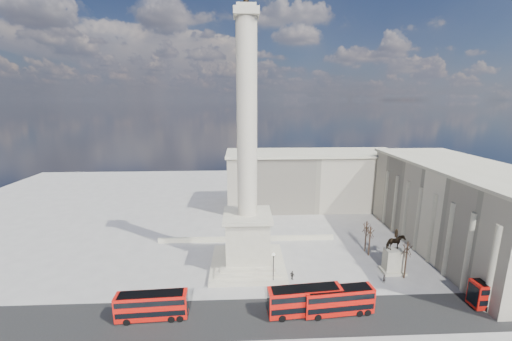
{
  "coord_description": "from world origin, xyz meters",
  "views": [
    {
      "loc": [
        -0.94,
        -50.47,
        31.5
      ],
      "look_at": [
        1.47,
        2.05,
        19.69
      ],
      "focal_mm": 22.0,
      "sensor_mm": 36.0,
      "label": 1
    }
  ],
  "objects_px": {
    "victorian_lamp": "(273,266)",
    "pedestrian_standing": "(357,295)",
    "nelsons_column": "(247,203)",
    "pedestrian_walking": "(384,279)",
    "red_bus_c": "(305,301)",
    "red_bus_d": "(506,293)",
    "red_bus_b": "(339,300)",
    "pedestrian_crossing": "(292,275)",
    "equestrian_statue": "(394,257)",
    "red_bus_a": "(152,306)"
  },
  "relations": [
    {
      "from": "red_bus_b",
      "to": "red_bus_d",
      "type": "xyz_separation_m",
      "value": [
        26.48,
        0.47,
        0.09
      ]
    },
    {
      "from": "red_bus_b",
      "to": "victorian_lamp",
      "type": "distance_m",
      "value": 12.05
    },
    {
      "from": "pedestrian_standing",
      "to": "red_bus_b",
      "type": "bearing_deg",
      "value": 1.59
    },
    {
      "from": "red_bus_c",
      "to": "pedestrian_walking",
      "type": "xyz_separation_m",
      "value": [
        15.64,
        7.57,
        -1.58
      ]
    },
    {
      "from": "equestrian_statue",
      "to": "red_bus_a",
      "type": "bearing_deg",
      "value": -165.13
    },
    {
      "from": "red_bus_a",
      "to": "pedestrian_standing",
      "type": "distance_m",
      "value": 31.73
    },
    {
      "from": "red_bus_b",
      "to": "red_bus_d",
      "type": "height_order",
      "value": "red_bus_d"
    },
    {
      "from": "equestrian_statue",
      "to": "pedestrian_standing",
      "type": "distance_m",
      "value": 12.75
    },
    {
      "from": "red_bus_a",
      "to": "red_bus_d",
      "type": "distance_m",
      "value": 54.08
    },
    {
      "from": "red_bus_d",
      "to": "red_bus_c",
      "type": "bearing_deg",
      "value": 179.03
    },
    {
      "from": "equestrian_statue",
      "to": "pedestrian_walking",
      "type": "xyz_separation_m",
      "value": [
        -3.17,
        -3.47,
        -2.26
      ]
    },
    {
      "from": "pedestrian_walking",
      "to": "victorian_lamp",
      "type": "bearing_deg",
      "value": -170.67
    },
    {
      "from": "nelsons_column",
      "to": "pedestrian_crossing",
      "type": "xyz_separation_m",
      "value": [
        7.88,
        -5.18,
        -12.06
      ]
    },
    {
      "from": "victorian_lamp",
      "to": "pedestrian_walking",
      "type": "bearing_deg",
      "value": -0.62
    },
    {
      "from": "red_bus_c",
      "to": "victorian_lamp",
      "type": "distance_m",
      "value": 8.83
    },
    {
      "from": "red_bus_d",
      "to": "equestrian_statue",
      "type": "relative_size",
      "value": 1.28
    },
    {
      "from": "nelsons_column",
      "to": "pedestrian_crossing",
      "type": "relative_size",
      "value": 29.24
    },
    {
      "from": "nelsons_column",
      "to": "pedestrian_walking",
      "type": "xyz_separation_m",
      "value": [
        23.9,
        -6.98,
        -12.16
      ]
    },
    {
      "from": "pedestrian_crossing",
      "to": "pedestrian_standing",
      "type": "bearing_deg",
      "value": -174.29
    },
    {
      "from": "equestrian_statue",
      "to": "pedestrian_crossing",
      "type": "xyz_separation_m",
      "value": [
        -19.19,
        -1.67,
        -2.16
      ]
    },
    {
      "from": "red_bus_c",
      "to": "pedestrian_crossing",
      "type": "distance_m",
      "value": 9.49
    },
    {
      "from": "red_bus_a",
      "to": "pedestrian_crossing",
      "type": "distance_m",
      "value": 24.04
    },
    {
      "from": "equestrian_statue",
      "to": "pedestrian_walking",
      "type": "height_order",
      "value": "equestrian_statue"
    },
    {
      "from": "pedestrian_walking",
      "to": "pedestrian_crossing",
      "type": "height_order",
      "value": "pedestrian_crossing"
    },
    {
      "from": "nelsons_column",
      "to": "red_bus_d",
      "type": "distance_m",
      "value": 43.57
    },
    {
      "from": "red_bus_b",
      "to": "pedestrian_standing",
      "type": "distance_m",
      "value": 5.22
    },
    {
      "from": "red_bus_d",
      "to": "equestrian_statue",
      "type": "distance_m",
      "value": 16.62
    },
    {
      "from": "pedestrian_standing",
      "to": "nelsons_column",
      "type": "bearing_deg",
      "value": -70.16
    },
    {
      "from": "pedestrian_standing",
      "to": "red_bus_c",
      "type": "bearing_deg",
      "value": -17.84
    },
    {
      "from": "victorian_lamp",
      "to": "pedestrian_walking",
      "type": "height_order",
      "value": "victorian_lamp"
    },
    {
      "from": "equestrian_statue",
      "to": "red_bus_d",
      "type": "bearing_deg",
      "value": -39.73
    },
    {
      "from": "red_bus_b",
      "to": "red_bus_c",
      "type": "distance_m",
      "value": 5.1
    },
    {
      "from": "pedestrian_walking",
      "to": "pedestrian_standing",
      "type": "xyz_separation_m",
      "value": [
        -6.58,
        -4.48,
        0.18
      ]
    },
    {
      "from": "victorian_lamp",
      "to": "pedestrian_crossing",
      "type": "height_order",
      "value": "victorian_lamp"
    },
    {
      "from": "pedestrian_standing",
      "to": "pedestrian_walking",
      "type": "bearing_deg",
      "value": 177.6
    },
    {
      "from": "red_bus_a",
      "to": "red_bus_c",
      "type": "distance_m",
      "value": 22.5
    },
    {
      "from": "pedestrian_walking",
      "to": "equestrian_statue",
      "type": "bearing_deg",
      "value": 57.53
    },
    {
      "from": "victorian_lamp",
      "to": "pedestrian_crossing",
      "type": "distance_m",
      "value": 4.79
    },
    {
      "from": "pedestrian_crossing",
      "to": "red_bus_a",
      "type": "bearing_deg",
      "value": 62.13
    },
    {
      "from": "red_bus_c",
      "to": "red_bus_d",
      "type": "bearing_deg",
      "value": -4.37
    },
    {
      "from": "nelsons_column",
      "to": "pedestrian_standing",
      "type": "distance_m",
      "value": 23.98
    },
    {
      "from": "victorian_lamp",
      "to": "pedestrian_standing",
      "type": "distance_m",
      "value": 14.11
    },
    {
      "from": "red_bus_a",
      "to": "red_bus_b",
      "type": "height_order",
      "value": "red_bus_b"
    },
    {
      "from": "nelsons_column",
      "to": "victorian_lamp",
      "type": "bearing_deg",
      "value": -57.65
    },
    {
      "from": "red_bus_a",
      "to": "pedestrian_walking",
      "type": "xyz_separation_m",
      "value": [
        38.15,
        7.5,
        -1.42
      ]
    },
    {
      "from": "red_bus_d",
      "to": "pedestrian_crossing",
      "type": "height_order",
      "value": "red_bus_d"
    },
    {
      "from": "nelsons_column",
      "to": "red_bus_c",
      "type": "distance_m",
      "value": 19.8
    },
    {
      "from": "pedestrian_standing",
      "to": "victorian_lamp",
      "type": "bearing_deg",
      "value": -56.47
    },
    {
      "from": "pedestrian_crossing",
      "to": "red_bus_c",
      "type": "bearing_deg",
      "value": 131.64
    },
    {
      "from": "red_bus_a",
      "to": "nelsons_column",
      "type": "bearing_deg",
      "value": 42.52
    }
  ]
}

